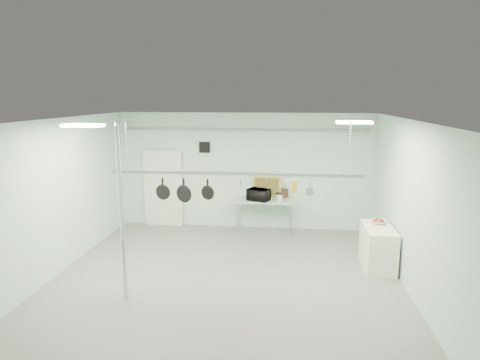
# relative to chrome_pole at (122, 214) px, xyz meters

# --- Properties ---
(floor) EXTENTS (8.00, 8.00, 0.00)m
(floor) POSITION_rel_chrome_pole_xyz_m (1.70, 0.60, -1.60)
(floor) COLOR gray
(floor) RESTS_ON ground
(ceiling) EXTENTS (7.00, 8.00, 0.02)m
(ceiling) POSITION_rel_chrome_pole_xyz_m (1.70, 0.60, 1.59)
(ceiling) COLOR silver
(ceiling) RESTS_ON back_wall
(back_wall) EXTENTS (7.00, 0.02, 3.20)m
(back_wall) POSITION_rel_chrome_pole_xyz_m (1.70, 4.59, 0.00)
(back_wall) COLOR silver
(back_wall) RESTS_ON floor
(right_wall) EXTENTS (0.02, 8.00, 3.20)m
(right_wall) POSITION_rel_chrome_pole_xyz_m (5.19, 0.60, 0.00)
(right_wall) COLOR silver
(right_wall) RESTS_ON floor
(door) EXTENTS (1.10, 0.10, 2.20)m
(door) POSITION_rel_chrome_pole_xyz_m (-0.60, 4.54, -0.55)
(door) COLOR silver
(door) RESTS_ON floor
(wall_vent) EXTENTS (0.30, 0.04, 0.30)m
(wall_vent) POSITION_rel_chrome_pole_xyz_m (0.60, 4.57, 0.65)
(wall_vent) COLOR black
(wall_vent) RESTS_ON back_wall
(conduit_pipe) EXTENTS (6.60, 0.07, 0.07)m
(conduit_pipe) POSITION_rel_chrome_pole_xyz_m (1.70, 4.50, 1.15)
(conduit_pipe) COLOR gray
(conduit_pipe) RESTS_ON back_wall
(chrome_pole) EXTENTS (0.08, 0.08, 3.20)m
(chrome_pole) POSITION_rel_chrome_pole_xyz_m (0.00, 0.00, 0.00)
(chrome_pole) COLOR silver
(chrome_pole) RESTS_ON floor
(prep_table) EXTENTS (1.60, 0.70, 0.91)m
(prep_table) POSITION_rel_chrome_pole_xyz_m (2.30, 4.20, -0.77)
(prep_table) COLOR #A4C1AC
(prep_table) RESTS_ON floor
(side_cabinet) EXTENTS (0.60, 1.20, 0.90)m
(side_cabinet) POSITION_rel_chrome_pole_xyz_m (4.85, 2.00, -1.15)
(side_cabinet) COLOR white
(side_cabinet) RESTS_ON floor
(pot_rack) EXTENTS (4.80, 0.06, 1.00)m
(pot_rack) POSITION_rel_chrome_pole_xyz_m (1.90, 0.90, 0.63)
(pot_rack) COLOR #B7B7BC
(pot_rack) RESTS_ON ceiling
(light_panel_left) EXTENTS (0.65, 0.30, 0.05)m
(light_panel_left) POSITION_rel_chrome_pole_xyz_m (-0.50, -0.20, 1.56)
(light_panel_left) COLOR white
(light_panel_left) RESTS_ON ceiling
(light_panel_right) EXTENTS (0.65, 0.30, 0.05)m
(light_panel_right) POSITION_rel_chrome_pole_xyz_m (4.10, 1.20, 1.56)
(light_panel_right) COLOR white
(light_panel_right) RESTS_ON ceiling
(microwave) EXTENTS (0.67, 0.58, 0.31)m
(microwave) POSITION_rel_chrome_pole_xyz_m (2.14, 4.07, -0.54)
(microwave) COLOR black
(microwave) RESTS_ON prep_table
(coffee_canister) EXTENTS (0.17, 0.17, 0.19)m
(coffee_canister) POSITION_rel_chrome_pole_xyz_m (2.69, 4.04, -0.60)
(coffee_canister) COLOR silver
(coffee_canister) RESTS_ON prep_table
(painting_large) EXTENTS (0.78, 0.15, 0.58)m
(painting_large) POSITION_rel_chrome_pole_xyz_m (2.34, 4.50, -0.41)
(painting_large) COLOR yellow
(painting_large) RESTS_ON prep_table
(painting_small) EXTENTS (0.30, 0.09, 0.25)m
(painting_small) POSITION_rel_chrome_pole_xyz_m (2.78, 4.50, -0.57)
(painting_small) COLOR #392113
(painting_small) RESTS_ON prep_table
(fruit_bowl) EXTENTS (0.42, 0.42, 0.09)m
(fruit_bowl) POSITION_rel_chrome_pole_xyz_m (4.88, 2.26, -0.66)
(fruit_bowl) COLOR silver
(fruit_bowl) RESTS_ON side_cabinet
(skillet_left) EXTENTS (0.31, 0.12, 0.41)m
(skillet_left) POSITION_rel_chrome_pole_xyz_m (0.49, 0.90, 0.28)
(skillet_left) COLOR black
(skillet_left) RESTS_ON pot_rack
(skillet_mid) EXTENTS (0.34, 0.20, 0.48)m
(skillet_mid) POSITION_rel_chrome_pole_xyz_m (0.90, 0.90, 0.25)
(skillet_mid) COLOR black
(skillet_mid) RESTS_ON pot_rack
(skillet_right) EXTENTS (0.28, 0.15, 0.39)m
(skillet_right) POSITION_rel_chrome_pole_xyz_m (1.37, 0.90, 0.29)
(skillet_right) COLOR black
(skillet_right) RESTS_ON pot_rack
(whisk) EXTENTS (0.21, 0.21, 0.33)m
(whisk) POSITION_rel_chrome_pole_xyz_m (2.01, 0.90, 0.32)
(whisk) COLOR silver
(whisk) RESTS_ON pot_rack
(grater) EXTENTS (0.10, 0.05, 0.24)m
(grater) POSITION_rel_chrome_pole_xyz_m (3.02, 0.90, 0.37)
(grater) COLOR gold
(grater) RESTS_ON pot_rack
(saucepan) EXTENTS (0.15, 0.08, 0.26)m
(saucepan) POSITION_rel_chrome_pole_xyz_m (3.31, 0.90, 0.35)
(saucepan) COLOR silver
(saucepan) RESTS_ON pot_rack
(fruit_cluster) EXTENTS (0.24, 0.24, 0.09)m
(fruit_cluster) POSITION_rel_chrome_pole_xyz_m (4.88, 2.26, -0.62)
(fruit_cluster) COLOR #A3200F
(fruit_cluster) RESTS_ON fruit_bowl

